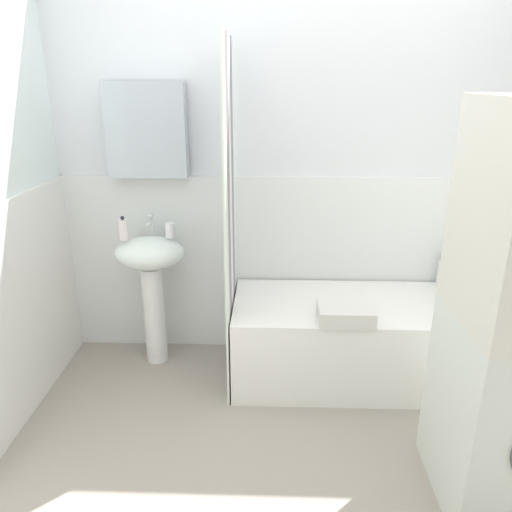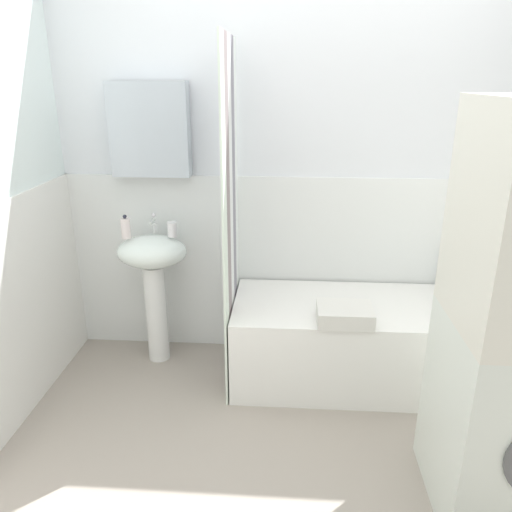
# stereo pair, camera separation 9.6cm
# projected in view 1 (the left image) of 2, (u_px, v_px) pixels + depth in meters

# --- Properties ---
(ground_plane) EXTENTS (4.80, 5.60, 0.04)m
(ground_plane) POSITION_uv_depth(u_px,v_px,m) (310.00, 482.00, 2.35)
(ground_plane) COLOR #9F9489
(wall_back_tiled) EXTENTS (3.60, 0.18, 2.40)m
(wall_back_tiled) POSITION_uv_depth(u_px,v_px,m) (294.00, 185.00, 3.15)
(wall_back_tiled) COLOR white
(wall_back_tiled) RESTS_ON ground_plane
(sink) EXTENTS (0.44, 0.34, 0.86)m
(sink) POSITION_uv_depth(u_px,v_px,m) (151.00, 272.00, 3.13)
(sink) COLOR white
(sink) RESTS_ON ground_plane
(faucet) EXTENTS (0.03, 0.12, 0.12)m
(faucet) POSITION_uv_depth(u_px,v_px,m) (151.00, 224.00, 3.11)
(faucet) COLOR silver
(faucet) RESTS_ON sink
(soap_dispenser) EXTENTS (0.06, 0.06, 0.15)m
(soap_dispenser) POSITION_uv_depth(u_px,v_px,m) (123.00, 229.00, 3.00)
(soap_dispenser) COLOR white
(soap_dispenser) RESTS_ON sink
(toothbrush_cup) EXTENTS (0.06, 0.06, 0.09)m
(toothbrush_cup) POSITION_uv_depth(u_px,v_px,m) (170.00, 230.00, 3.05)
(toothbrush_cup) COLOR silver
(toothbrush_cup) RESTS_ON sink
(bathtub) EXTENTS (1.63, 0.68, 0.51)m
(bathtub) POSITION_uv_depth(u_px,v_px,m) (366.00, 340.00, 3.08)
(bathtub) COLOR white
(bathtub) RESTS_ON ground_plane
(shower_curtain) EXTENTS (0.01, 0.68, 2.00)m
(shower_curtain) POSITION_uv_depth(u_px,v_px,m) (230.00, 223.00, 2.85)
(shower_curtain) COLOR white
(shower_curtain) RESTS_ON ground_plane
(body_wash_bottle) EXTENTS (0.05, 0.05, 0.18)m
(body_wash_bottle) POSITION_uv_depth(u_px,v_px,m) (475.00, 273.00, 3.20)
(body_wash_bottle) COLOR #344F9A
(body_wash_bottle) RESTS_ON bathtub
(lotion_bottle) EXTENTS (0.06, 0.06, 0.21)m
(lotion_bottle) POSITION_uv_depth(u_px,v_px,m) (459.00, 272.00, 3.18)
(lotion_bottle) COLOR #252128
(lotion_bottle) RESTS_ON bathtub
(shampoo_bottle) EXTENTS (0.05, 0.05, 0.20)m
(shampoo_bottle) POSITION_uv_depth(u_px,v_px,m) (442.00, 272.00, 3.20)
(shampoo_bottle) COLOR white
(shampoo_bottle) RESTS_ON bathtub
(towel_folded) EXTENTS (0.30, 0.24, 0.09)m
(towel_folded) POSITION_uv_depth(u_px,v_px,m) (345.00, 313.00, 2.76)
(towel_folded) COLOR silver
(towel_folded) RESTS_ON bathtub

